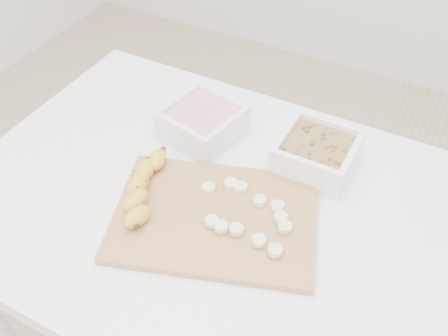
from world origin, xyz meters
The scene contains 6 objects.
table centered at (0.00, 0.00, 0.65)m, with size 1.00×0.70×0.75m.
bowl_yogurt centered at (-0.12, 0.16, 0.79)m, with size 0.17×0.17×0.07m.
bowl_granola centered at (0.13, 0.18, 0.79)m, with size 0.15×0.15×0.07m.
cutting_board centered at (0.02, -0.04, 0.76)m, with size 0.37×0.26×0.01m, color #A87942.
banana centered at (-0.12, -0.06, 0.78)m, with size 0.05×0.19×0.03m, color gold, non-canonical shape.
banana_slices centered at (0.08, -0.02, 0.77)m, with size 0.20×0.13×0.02m.
Camera 1 is at (0.31, -0.55, 1.46)m, focal length 40.00 mm.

